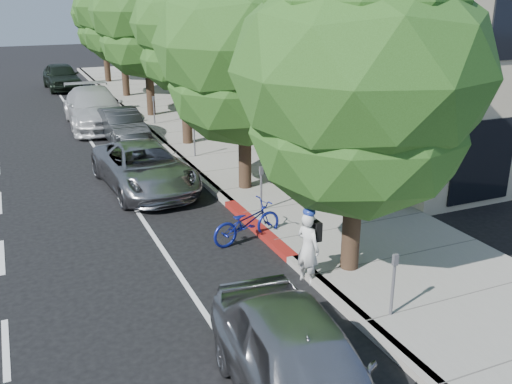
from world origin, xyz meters
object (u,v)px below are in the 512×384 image
street_tree_0 (361,75)px  pedestrian (304,136)px  street_tree_1 (244,46)px  dark_sedan (122,125)px  white_pickup (94,108)px  near_car_a (300,368)px  street_tree_4 (120,8)px  cyclist (308,248)px  dark_suv_far (62,76)px  silver_suv (144,167)px  bicycle (247,222)px  street_tree_2 (183,26)px  street_tree_5 (103,15)px  street_tree_3 (145,13)px

street_tree_0 → pedestrian: 9.13m
street_tree_1 → dark_sedan: 9.05m
pedestrian → white_pickup: bearing=-74.4°
near_car_a → street_tree_4: bearing=88.6°
street_tree_0 → white_pickup: (-2.85, 17.12, -3.52)m
cyclist → near_car_a: 4.08m
street_tree_1 → dark_suv_far: bearing=97.8°
street_tree_0 → silver_suv: street_tree_0 is taller
cyclist → street_tree_1: bearing=-28.6°
white_pickup → dark_suv_far: 11.59m
dark_sedan → near_car_a: near_car_a is taller
street_tree_1 → bicycle: 5.46m
street_tree_2 → street_tree_5: street_tree_2 is taller
near_car_a → street_tree_5: bearing=89.8°
dark_sedan → bicycle: bearing=-89.0°
white_pickup → street_tree_0: bearing=-79.1°
dark_suv_far → near_car_a: 32.21m
street_tree_2 → near_car_a: street_tree_2 is taller
dark_sedan → dark_suv_far: 14.82m
dark_suv_far → near_car_a: dark_suv_far is taller
near_car_a → street_tree_1: bearing=77.0°
street_tree_5 → dark_suv_far: 4.95m
street_tree_1 → white_pickup: street_tree_1 is taller
street_tree_1 → street_tree_0: bearing=-90.0°
dark_suv_far → pedestrian: 21.70m
dark_suv_far → cyclist: bearing=-88.7°
street_tree_4 → pedestrian: 16.86m
street_tree_5 → cyclist: 30.22m
street_tree_1 → cyclist: bearing=-100.0°
street_tree_4 → bicycle: (-1.42, -21.50, -4.50)m
street_tree_2 → white_pickup: (-2.85, 5.12, -3.84)m
street_tree_0 → street_tree_4: size_ratio=0.90×
pedestrian → street_tree_1: bearing=14.3°
street_tree_1 → cyclist: street_tree_1 is taller
street_tree_3 → silver_suv: bearing=-105.0°
street_tree_1 → street_tree_3: street_tree_3 is taller
street_tree_2 → silver_suv: 6.64m
white_pickup → near_car_a: white_pickup is taller
silver_suv → dark_suv_far: size_ratio=1.06×
white_pickup → dark_suv_far: bearing=92.7°
street_tree_0 → street_tree_5: bearing=90.0°
street_tree_4 → street_tree_5: size_ratio=1.15×
street_tree_0 → pedestrian: (3.10, 7.91, -3.35)m
bicycle → street_tree_0: bearing=-161.7°
street_tree_5 → street_tree_4: bearing=-90.0°
silver_suv → street_tree_5: bearing=78.9°
street_tree_4 → dark_sedan: size_ratio=2.02×
cyclist → near_car_a: (-2.05, -3.52, -0.02)m
dark_suv_far → street_tree_0: bearing=-86.6°
street_tree_4 → silver_suv: 17.28m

